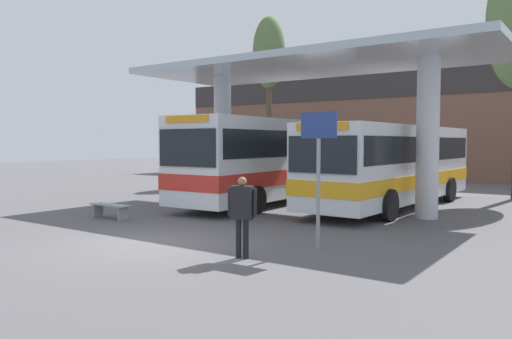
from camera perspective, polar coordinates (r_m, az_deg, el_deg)
name	(u,v)px	position (r m, az deg, el deg)	size (l,w,h in m)	color
ground_plane	(153,244)	(12.42, -11.73, -8.29)	(100.00, 100.00, 0.00)	#565456
townhouse_backdrop	(436,115)	(33.52, 19.86, 5.84)	(40.00, 0.58, 7.09)	brown
station_canopy	(312,81)	(18.60, 6.41, 9.97)	(13.42, 5.60, 5.40)	silver
transit_bus_left_bay	(275,157)	(20.44, 2.23, 1.45)	(3.03, 11.07, 3.32)	silver
transit_bus_center_bay	(394,162)	(19.41, 15.44, 0.83)	(2.96, 10.96, 3.04)	silver
waiting_bench_near_pillar	(110,208)	(16.67, -16.33, -4.26)	(1.55, 0.44, 0.46)	gray
info_sign_platform	(319,152)	(11.54, 7.16, 2.02)	(0.90, 0.09, 3.14)	gray
pedestrian_waiting	(242,209)	(10.50, -1.58, -4.51)	(0.62, 0.39, 1.72)	black
poplar_tree_behind_left	(269,56)	(30.84, 1.49, 12.81)	(1.96, 1.96, 10.01)	#473A2B
parked_car_street	(313,165)	(33.21, 6.48, 0.55)	(4.74, 2.07, 1.95)	silver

